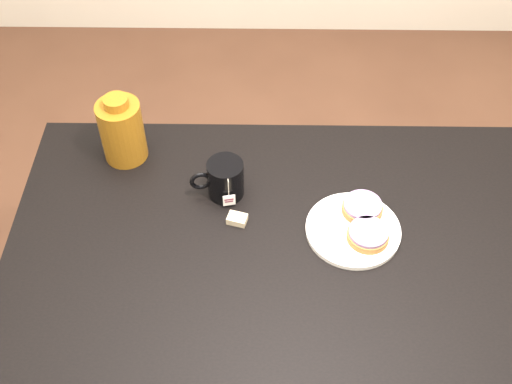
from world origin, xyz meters
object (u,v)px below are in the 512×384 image
bagel_package (122,130)px  plate (353,229)px  teabag_pouch (237,219)px  bagel_back (362,207)px  table (308,281)px  mug (225,179)px  bagel_front (368,235)px

bagel_package → plate: bearing=-23.4°
plate → teabag_pouch: (-0.27, 0.03, 0.00)m
bagel_back → bagel_package: size_ratio=0.71×
table → mug: mug is taller
bagel_front → teabag_pouch: 0.31m
teabag_pouch → bagel_package: (-0.29, 0.22, 0.08)m
bagel_front → bagel_package: bearing=155.3°
bagel_back → table: bearing=-132.8°
bagel_package → bagel_back: bearing=-18.0°
teabag_pouch → mug: bearing=109.6°
plate → bagel_package: 0.62m
plate → bagel_back: 0.06m
teabag_pouch → bagel_package: 0.38m
bagel_back → mug: (-0.33, 0.06, 0.02)m
table → bagel_front: size_ratio=13.51×
plate → mug: (-0.30, 0.12, 0.04)m
table → teabag_pouch: bearing=146.4°
mug → bagel_package: bagel_package is taller
table → mug: size_ratio=10.11×
plate → mug: bearing=158.9°
bagel_back → bagel_package: bearing=162.0°
table → bagel_package: bagel_package is taller
bagel_package → teabag_pouch: bearing=-36.6°
bagel_front → teabag_pouch: size_ratio=2.30×
table → mug: bearing=134.7°
teabag_pouch → bagel_front: bearing=-10.2°
table → bagel_back: size_ratio=10.43×
plate → bagel_front: bagel_front is taller
bagel_front → teabag_pouch: bagel_front is taller
table → bagel_back: bearing=47.2°
table → teabag_pouch: size_ratio=31.11×
plate → table: bearing=-140.6°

